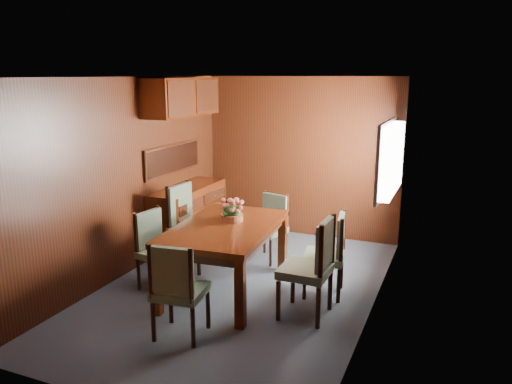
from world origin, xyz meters
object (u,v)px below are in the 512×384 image
at_px(chair_left_near, 156,245).
at_px(chair_head, 177,286).
at_px(chair_right_near, 313,263).
at_px(flower_centerpiece, 232,210).
at_px(sideboard, 189,218).
at_px(dining_table, 225,234).

height_order(chair_left_near, chair_head, chair_head).
distance_m(chair_left_near, chair_right_near, 1.89).
height_order(chair_head, flower_centerpiece, flower_centerpiece).
bearing_deg(chair_left_near, sideboard, -157.49).
height_order(sideboard, chair_left_near, chair_left_near).
bearing_deg(chair_right_near, chair_head, 132.23).
relative_size(chair_left_near, chair_head, 0.96).
bearing_deg(sideboard, flower_centerpiece, -39.43).
relative_size(sideboard, chair_left_near, 1.52).
xyz_separation_m(sideboard, chair_right_near, (2.21, -1.33, 0.14)).
distance_m(chair_left_near, chair_head, 1.26).
relative_size(chair_right_near, flower_centerpiece, 3.79).
xyz_separation_m(sideboard, flower_centerpiece, (1.12, -0.92, 0.47)).
xyz_separation_m(dining_table, chair_right_near, (1.09, -0.23, -0.09)).
height_order(chair_right_near, chair_head, chair_right_near).
bearing_deg(chair_right_near, sideboard, 60.00).
distance_m(dining_table, flower_centerpiece, 0.30).
bearing_deg(flower_centerpiece, chair_left_near, -153.84).
bearing_deg(sideboard, dining_table, -44.37).
xyz_separation_m(sideboard, chair_left_near, (0.33, -1.30, 0.06)).
distance_m(dining_table, chair_right_near, 1.12).
relative_size(dining_table, chair_right_near, 1.66).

